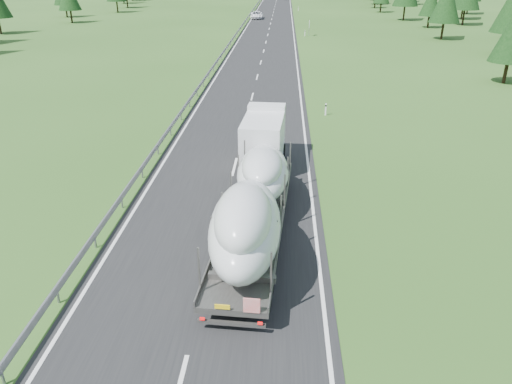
{
  "coord_description": "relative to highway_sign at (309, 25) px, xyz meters",
  "views": [
    {
      "loc": [
        2.91,
        -10.82,
        11.59
      ],
      "look_at": [
        1.76,
        10.23,
        1.89
      ],
      "focal_mm": 35.0,
      "sensor_mm": 36.0,
      "label": 1
    }
  ],
  "objects": [
    {
      "name": "road_surface",
      "position": [
        -7.2,
        20.0,
        -1.8
      ],
      "size": [
        10.0,
        400.0,
        0.02
      ],
      "primitive_type": "cube",
      "color": "black",
      "rests_on": "ground"
    },
    {
      "name": "guardrail",
      "position": [
        -12.5,
        19.94,
        -1.21
      ],
      "size": [
        0.1,
        400.0,
        0.76
      ],
      "color": "slate",
      "rests_on": "ground"
    },
    {
      "name": "marker_posts",
      "position": [
        -0.7,
        75.0,
        -1.27
      ],
      "size": [
        0.13,
        350.08,
        1.0
      ],
      "color": "silver",
      "rests_on": "ground"
    },
    {
      "name": "highway_sign",
      "position": [
        0.0,
        0.0,
        0.0
      ],
      "size": [
        0.08,
        0.9,
        2.6
      ],
      "color": "slate",
      "rests_on": "ground"
    },
    {
      "name": "boat_truck",
      "position": [
        -5.44,
        -69.48,
        0.31
      ],
      "size": [
        3.43,
        18.41,
        4.14
      ],
      "color": "silver",
      "rests_on": "ground"
    },
    {
      "name": "distant_van",
      "position": [
        -10.67,
        29.09,
        -0.99
      ],
      "size": [
        2.85,
        5.92,
        1.63
      ],
      "primitive_type": "imported",
      "rotation": [
        0.0,
        0.0,
        0.03
      ],
      "color": "white",
      "rests_on": "ground"
    }
  ]
}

